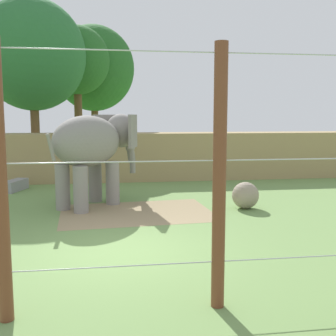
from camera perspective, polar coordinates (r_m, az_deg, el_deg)
The scene contains 10 objects.
ground_plane at distance 9.51m, azimuth -6.96°, elevation -11.53°, with size 120.00×120.00×0.00m, color #6B8E4C.
dirt_patch at distance 13.09m, azimuth -4.42°, elevation -6.24°, with size 4.77×3.33×0.01m, color #937F5B.
embankment_wall at distance 19.69m, azimuth -7.61°, elevation 1.58°, with size 36.00×1.80×2.26m, color tan.
elephant at distance 14.09m, azimuth -10.31°, elevation 3.20°, with size 3.43×3.64×3.15m.
enrichment_ball at distance 13.78m, azimuth 10.81°, elevation -3.79°, with size 0.89×0.89×0.89m, color gray.
cable_fence at distance 6.16m, azimuth -7.17°, elevation -1.81°, with size 11.69×0.21×4.17m.
feed_trough at distance 17.95m, azimuth -20.70°, elevation -2.30°, with size 0.89×1.49×0.44m.
tree_far_left at distance 23.96m, azimuth -12.66°, elevation 14.39°, with size 3.63×3.63×8.07m.
tree_left_of_centre at distance 26.76m, azimuth -10.38°, elevation 13.54°, with size 5.09×5.09×8.73m.
tree_far_right at distance 22.36m, azimuth -18.50°, elevation 14.80°, with size 5.35×5.35×8.96m.
Camera 1 is at (-0.13, -9.00, 3.05)m, focal length 43.45 mm.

